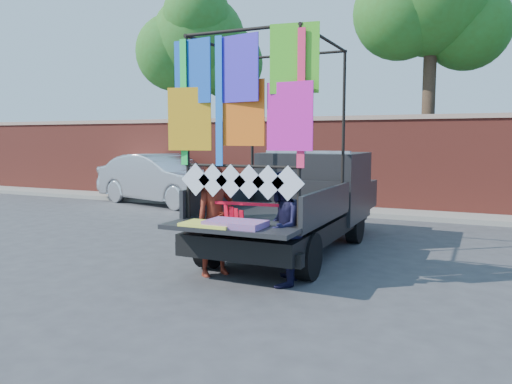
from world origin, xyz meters
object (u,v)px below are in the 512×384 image
at_px(woman, 215,220).
at_px(man, 281,229).
at_px(pickup_truck, 305,199).
at_px(sedan, 163,179).

relative_size(woman, man, 1.04).
bearing_deg(pickup_truck, woman, -101.78).
distance_m(pickup_truck, man, 2.61).
bearing_deg(woman, man, -60.98).
distance_m(woman, man, 1.07).
bearing_deg(man, woman, -105.11).
relative_size(pickup_truck, woman, 3.36).
relative_size(pickup_truck, man, 3.49).
bearing_deg(woman, sedan, 73.52).
bearing_deg(man, sedan, -145.78).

